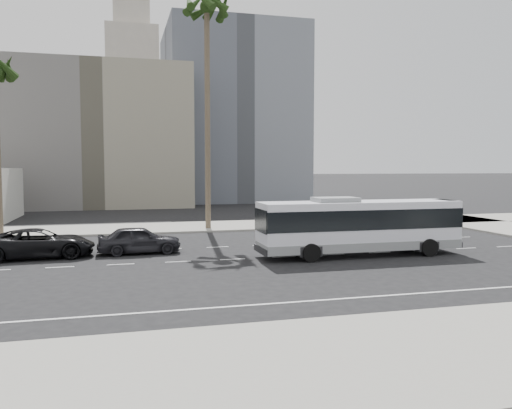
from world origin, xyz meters
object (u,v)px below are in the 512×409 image
object	(u,v)px
city_bus	(360,225)
palm_near	(207,12)
car_a	(139,240)
car_b	(39,243)

from	to	relation	value
city_bus	palm_near	bearing A→B (deg)	114.13
palm_near	car_a	bearing A→B (deg)	-119.33
car_a	car_b	distance (m)	5.50
city_bus	car_a	distance (m)	12.93
city_bus	car_a	size ratio (longest dim) A/B	2.45
car_b	palm_near	bearing A→B (deg)	-51.05
city_bus	car_a	xyz separation A→B (m)	(-12.27, 3.96, -0.96)
car_b	city_bus	bearing A→B (deg)	-106.11
car_a	car_b	bearing A→B (deg)	89.46
car_a	palm_near	size ratio (longest dim) A/B	0.25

